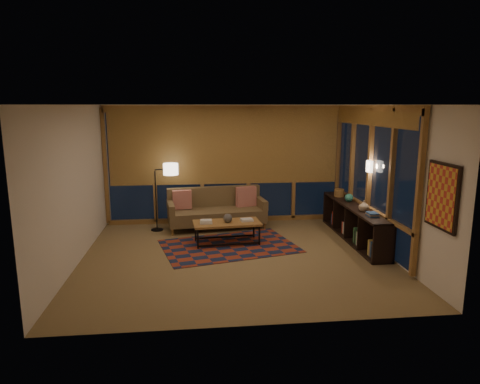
{
  "coord_description": "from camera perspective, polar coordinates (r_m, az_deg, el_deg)",
  "views": [
    {
      "loc": [
        -0.71,
        -7.34,
        2.69
      ],
      "look_at": [
        0.13,
        0.45,
        1.11
      ],
      "focal_mm": 32.0,
      "sensor_mm": 36.0,
      "label": 1
    }
  ],
  "objects": [
    {
      "name": "ceramic_pot",
      "position": [
        8.41,
        -1.64,
        -3.49
      ],
      "size": [
        0.2,
        0.2,
        0.18
      ],
      "primitive_type": "sphere",
      "rotation": [
        0.0,
        0.0,
        -0.16
      ],
      "color": "black",
      "rests_on": "coffee_table"
    },
    {
      "name": "shelf_book_stack",
      "position": [
        8.14,
        17.23,
        -2.88
      ],
      "size": [
        0.18,
        0.25,
        0.07
      ],
      "primitive_type": null,
      "rotation": [
        0.0,
        0.0,
        0.07
      ],
      "color": "silver",
      "rests_on": "bookshelf"
    },
    {
      "name": "basket",
      "position": [
        9.72,
        13.07,
        -0.09
      ],
      "size": [
        0.26,
        0.26,
        0.16
      ],
      "primitive_type": "cylinder",
      "rotation": [
        0.0,
        0.0,
        -0.2
      ],
      "color": "olive",
      "rests_on": "bookshelf"
    },
    {
      "name": "wall_sconce",
      "position": [
        8.55,
        16.88,
        3.28
      ],
      "size": [
        0.12,
        0.18,
        0.22
      ],
      "primitive_type": null,
      "color": "beige",
      "rests_on": "walls"
    },
    {
      "name": "teal_bowl",
      "position": [
        9.22,
        14.32,
        -0.75
      ],
      "size": [
        0.2,
        0.2,
        0.17
      ],
      "primitive_type": "sphere",
      "rotation": [
        0.0,
        0.0,
        -0.19
      ],
      "color": "#2B7C6E",
      "rests_on": "bookshelf"
    },
    {
      "name": "pillow_right",
      "position": [
        9.74,
        0.82,
        -0.59
      ],
      "size": [
        0.48,
        0.28,
        0.46
      ],
      "primitive_type": null,
      "rotation": [
        0.0,
        0.0,
        0.29
      ],
      "color": "#B10E09",
      "rests_on": "sofa"
    },
    {
      "name": "floor_lamp",
      "position": [
        9.45,
        -11.16,
        -0.7
      ],
      "size": [
        0.54,
        0.4,
        1.48
      ],
      "primitive_type": null,
      "rotation": [
        0.0,
        0.0,
        0.16
      ],
      "color": "black",
      "rests_on": "floor"
    },
    {
      "name": "book_stack_b",
      "position": [
        8.52,
        0.91,
        -3.72
      ],
      "size": [
        0.29,
        0.24,
        0.05
      ],
      "primitive_type": null,
      "rotation": [
        0.0,
        0.0,
        0.14
      ],
      "color": "silver",
      "rests_on": "coffee_table"
    },
    {
      "name": "window_wall_right",
      "position": [
        8.74,
        16.79,
        2.12
      ],
      "size": [
        0.16,
        3.7,
        2.6
      ],
      "primitive_type": null,
      "color": "brown",
      "rests_on": "walls"
    },
    {
      "name": "ceiling",
      "position": [
        7.37,
        -0.63,
        11.52
      ],
      "size": [
        5.5,
        5.0,
        0.01
      ],
      "primitive_type": "cube",
      "color": "beige",
      "rests_on": "walls"
    },
    {
      "name": "wall_art",
      "position": [
        6.58,
        25.29,
        -0.52
      ],
      "size": [
        0.06,
        0.74,
        0.94
      ],
      "primitive_type": null,
      "color": "red",
      "rests_on": "walls"
    },
    {
      "name": "floor",
      "position": [
        7.85,
        -0.58,
        -8.61
      ],
      "size": [
        5.5,
        5.0,
        0.01
      ],
      "primitive_type": "cube",
      "color": "#9A8257",
      "rests_on": "ground"
    },
    {
      "name": "window_wall_back",
      "position": [
        9.89,
        -1.97,
        3.63
      ],
      "size": [
        5.3,
        0.16,
        2.6
      ],
      "primitive_type": null,
      "color": "brown",
      "rests_on": "walls"
    },
    {
      "name": "vase",
      "position": [
        8.48,
        16.2,
        -1.77
      ],
      "size": [
        0.24,
        0.24,
        0.21
      ],
      "primitive_type": "imported",
      "rotation": [
        0.0,
        0.0,
        -0.26
      ],
      "color": "tan",
      "rests_on": "bookshelf"
    },
    {
      "name": "bookshelf",
      "position": [
        9.01,
        14.93,
        -3.97
      ],
      "size": [
        0.4,
        2.86,
        0.71
      ],
      "primitive_type": null,
      "color": "black",
      "rests_on": "floor"
    },
    {
      "name": "sofa",
      "position": [
        9.52,
        -3.13,
        -2.29
      ],
      "size": [
        2.21,
        1.12,
        0.87
      ],
      "primitive_type": null,
      "rotation": [
        0.0,
        0.0,
        0.12
      ],
      "color": "brown",
      "rests_on": "floor"
    },
    {
      "name": "area_rug",
      "position": [
        8.39,
        -1.48,
        -7.21
      ],
      "size": [
        2.83,
        2.22,
        0.01
      ],
      "primitive_type": "cube",
      "rotation": [
        0.0,
        0.0,
        0.24
      ],
      "color": "maroon",
      "rests_on": "floor"
    },
    {
      "name": "walls",
      "position": [
        7.49,
        -0.61,
        1.14
      ],
      "size": [
        5.51,
        5.01,
        2.7
      ],
      "color": "white",
      "rests_on": "floor"
    },
    {
      "name": "pillow_left",
      "position": [
        9.52,
        -7.73,
        -1.1
      ],
      "size": [
        0.43,
        0.19,
        0.41
      ],
      "primitive_type": null,
      "rotation": [
        0.0,
        0.0,
        0.14
      ],
      "color": "#B10E09",
      "rests_on": "sofa"
    },
    {
      "name": "book_stack_a",
      "position": [
        8.37,
        -4.54,
        -3.93
      ],
      "size": [
        0.26,
        0.21,
        0.08
      ],
      "primitive_type": null,
      "rotation": [
        0.0,
        0.0,
        -0.0
      ],
      "color": "silver",
      "rests_on": "coffee_table"
    },
    {
      "name": "coffee_table",
      "position": [
        8.52,
        -1.76,
        -5.43
      ],
      "size": [
        1.36,
        0.71,
        0.44
      ],
      "primitive_type": null,
      "rotation": [
        0.0,
        0.0,
        0.08
      ],
      "color": "brown",
      "rests_on": "floor"
    }
  ]
}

